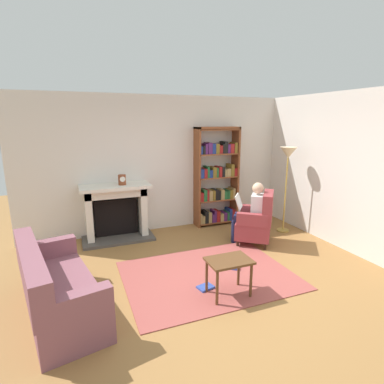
{
  "coord_description": "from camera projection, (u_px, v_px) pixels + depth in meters",
  "views": [
    {
      "loc": [
        -1.71,
        -3.37,
        2.21
      ],
      "look_at": [
        0.1,
        1.2,
        1.05
      ],
      "focal_mm": 28.4,
      "sensor_mm": 36.0,
      "label": 1
    }
  ],
  "objects": [
    {
      "name": "scattered_books",
      "position": [
        224.0,
        271.0,
        4.51
      ],
      "size": [
        0.9,
        0.69,
        0.04
      ],
      "color": "#334CA5",
      "rests_on": "area_rug"
    },
    {
      "name": "bookshelf",
      "position": [
        217.0,
        179.0,
        6.45
      ],
      "size": [
        0.94,
        0.32,
        2.09
      ],
      "color": "brown",
      "rests_on": "ground"
    },
    {
      "name": "mantel_clock",
      "position": [
        122.0,
        180.0,
        5.58
      ],
      "size": [
        0.14,
        0.14,
        0.19
      ],
      "color": "brown",
      "rests_on": "fireplace"
    },
    {
      "name": "side_table",
      "position": [
        229.0,
        266.0,
        3.85
      ],
      "size": [
        0.56,
        0.39,
        0.5
      ],
      "color": "brown",
      "rests_on": "ground"
    },
    {
      "name": "seated_reader",
      "position": [
        251.0,
        210.0,
        5.51
      ],
      "size": [
        0.59,
        0.57,
        1.14
      ],
      "rotation": [
        0.0,
        0.0,
        4.05
      ],
      "color": "silver",
      "rests_on": "ground"
    },
    {
      "name": "fireplace",
      "position": [
        116.0,
        210.0,
        5.75
      ],
      "size": [
        1.31,
        0.64,
        1.05
      ],
      "color": "#4C4742",
      "rests_on": "ground"
    },
    {
      "name": "side_wall_right",
      "position": [
        312.0,
        166.0,
        5.94
      ],
      "size": [
        0.1,
        5.2,
        2.7
      ],
      "primitive_type": "cube",
      "color": "silver",
      "rests_on": "ground"
    },
    {
      "name": "ground",
      "position": [
        217.0,
        285.0,
        4.17
      ],
      "size": [
        14.0,
        14.0,
        0.0
      ],
      "primitive_type": "plane",
      "color": "olive"
    },
    {
      "name": "armchair_reading",
      "position": [
        257.0,
        221.0,
        5.52
      ],
      "size": [
        0.88,
        0.89,
        0.97
      ],
      "rotation": [
        0.0,
        0.0,
        4.05
      ],
      "color": "#331E14",
      "rests_on": "ground"
    },
    {
      "name": "area_rug",
      "position": [
        208.0,
        275.0,
        4.44
      ],
      "size": [
        2.4,
        1.8,
        0.01
      ],
      "primitive_type": "cube",
      "color": "#9C4943",
      "rests_on": "ground"
    },
    {
      "name": "back_wall",
      "position": [
        163.0,
        164.0,
        6.17
      ],
      "size": [
        5.6,
        0.1,
        2.7
      ],
      "primitive_type": "cube",
      "color": "silver",
      "rests_on": "ground"
    },
    {
      "name": "floor_lamp",
      "position": [
        288.0,
        161.0,
        5.9
      ],
      "size": [
        0.32,
        0.32,
        1.71
      ],
      "color": "#B7933F",
      "rests_on": "ground"
    },
    {
      "name": "sofa_floral",
      "position": [
        55.0,
        289.0,
        3.48
      ],
      "size": [
        1.05,
        1.81,
        0.85
      ],
      "rotation": [
        0.0,
        0.0,
        1.78
      ],
      "color": "#834D5A",
      "rests_on": "ground"
    }
  ]
}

